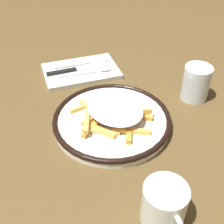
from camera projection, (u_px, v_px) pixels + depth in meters
ground_plane at (112, 124)px, 0.73m from camera, size 2.60×2.60×0.00m
plate at (112, 120)px, 0.72m from camera, size 0.29×0.29×0.03m
fries_heap at (113, 113)px, 0.70m from camera, size 0.19×0.19×0.03m
napkin at (81, 71)px, 0.90m from camera, size 0.15×0.22×0.01m
fork at (82, 64)px, 0.92m from camera, size 0.02×0.18×0.00m
knife at (75, 70)px, 0.89m from camera, size 0.02×0.21×0.01m
spoon at (95, 71)px, 0.88m from camera, size 0.02×0.15×0.01m
water_glass at (196, 83)px, 0.78m from camera, size 0.07×0.07×0.09m
coffee_mug at (163, 206)px, 0.50m from camera, size 0.10×0.08×0.08m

